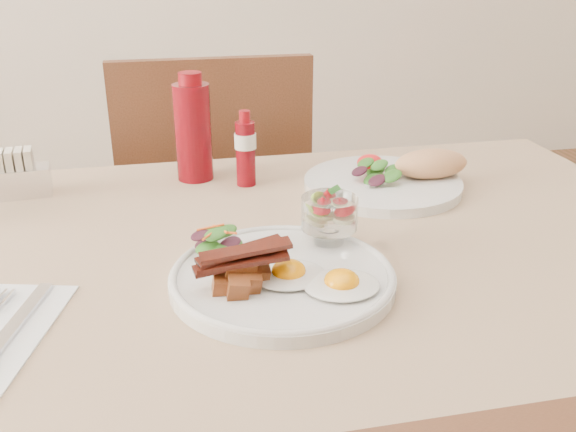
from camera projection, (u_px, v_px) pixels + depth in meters
name	position (u px, v px, depth m)	size (l,w,h in m)	color
table	(259.00, 314.00, 0.90)	(1.33, 0.88, 0.75)	brown
chair_far	(214.00, 220.00, 1.55)	(0.42, 0.42, 0.93)	brown
main_plate	(282.00, 279.00, 0.79)	(0.28, 0.28, 0.02)	silver
fried_eggs	(315.00, 278.00, 0.77)	(0.15, 0.12, 0.03)	silver
bacon_potato_pile	(241.00, 269.00, 0.75)	(0.12, 0.07, 0.05)	brown
side_salad	(217.00, 242.00, 0.83)	(0.07, 0.07, 0.04)	#1A5216
fruit_cup	(329.00, 213.00, 0.86)	(0.08, 0.08, 0.08)	white
second_plate	(394.00, 178.00, 1.11)	(0.29, 0.27, 0.07)	silver
ketchup_bottle	(193.00, 130.00, 1.12)	(0.08, 0.08, 0.19)	#5F050C
hot_sauce_bottle	(246.00, 150.00, 1.10)	(0.05, 0.05, 0.13)	#5F050C
sugar_caddy	(21.00, 176.00, 1.07)	(0.09, 0.06, 0.08)	silver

